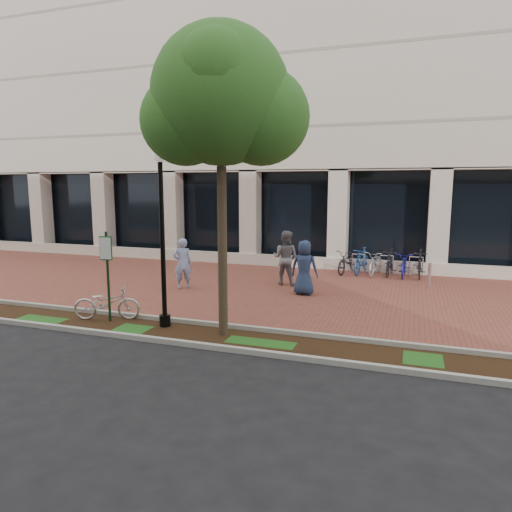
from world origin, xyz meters
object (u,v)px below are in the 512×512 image
(pedestrian_right, at_px, (304,268))
(bollard, at_px, (429,275))
(pedestrian_left, at_px, (183,263))
(parking_sign, at_px, (107,265))
(street_tree, at_px, (223,105))
(locked_bicycle, at_px, (107,303))
(bike_rack_cluster, at_px, (382,263))
(pedestrian_mid, at_px, (285,258))
(lamppost, at_px, (162,228))

(pedestrian_right, height_order, bollard, pedestrian_right)
(pedestrian_left, bearing_deg, bollard, 165.21)
(parking_sign, bearing_deg, bollard, 30.22)
(street_tree, height_order, pedestrian_left, street_tree)
(locked_bicycle, bearing_deg, pedestrian_left, -22.62)
(pedestrian_right, bearing_deg, street_tree, 80.56)
(pedestrian_right, distance_m, bike_rack_cluster, 4.76)
(locked_bicycle, bearing_deg, pedestrian_mid, -50.68)
(bollard, relative_size, bike_rack_cluster, 0.27)
(lamppost, relative_size, bike_rack_cluster, 1.25)
(parking_sign, distance_m, lamppost, 1.88)
(parking_sign, distance_m, pedestrian_right, 6.24)
(parking_sign, height_order, pedestrian_left, parking_sign)
(pedestrian_mid, relative_size, bike_rack_cluster, 0.55)
(street_tree, bearing_deg, bollard, 55.25)
(pedestrian_left, xyz_separation_m, bollard, (8.09, 2.79, -0.39))
(locked_bicycle, distance_m, bike_rack_cluster, 10.87)
(pedestrian_left, bearing_deg, pedestrian_right, 152.93)
(street_tree, xyz_separation_m, bike_rack_cluster, (3.06, 8.78, -4.81))
(street_tree, relative_size, locked_bicycle, 4.06)
(street_tree, xyz_separation_m, bollard, (4.77, 6.88, -4.83))
(pedestrian_mid, bearing_deg, bike_rack_cluster, -130.69)
(lamppost, relative_size, pedestrian_left, 2.52)
(parking_sign, height_order, pedestrian_right, parking_sign)
(pedestrian_mid, xyz_separation_m, pedestrian_right, (0.99, -1.28, -0.08))
(pedestrian_mid, relative_size, pedestrian_right, 1.09)
(street_tree, height_order, pedestrian_mid, street_tree)
(pedestrian_left, bearing_deg, pedestrian_mid, 175.26)
(bollard, bearing_deg, parking_sign, -139.39)
(bike_rack_cluster, bearing_deg, pedestrian_mid, -128.90)
(pedestrian_right, bearing_deg, locked_bicycle, 47.44)
(locked_bicycle, bearing_deg, parking_sign, -147.48)
(lamppost, xyz_separation_m, bollard, (6.47, 6.80, -2.02))
(lamppost, height_order, pedestrian_mid, lamppost)
(lamppost, xyz_separation_m, locked_bicycle, (-1.75, 0.01, -2.05))
(parking_sign, distance_m, pedestrian_left, 4.17)
(locked_bicycle, xyz_separation_m, pedestrian_right, (4.30, 4.50, 0.44))
(street_tree, relative_size, bike_rack_cluster, 1.99)
(street_tree, bearing_deg, bike_rack_cluster, 70.76)
(locked_bicycle, bearing_deg, street_tree, -112.20)
(pedestrian_mid, height_order, pedestrian_right, pedestrian_mid)
(lamppost, bearing_deg, pedestrian_mid, 74.83)
(pedestrian_left, relative_size, bollard, 1.83)
(parking_sign, relative_size, lamppost, 0.53)
(lamppost, bearing_deg, locked_bicycle, 179.64)
(parking_sign, xyz_separation_m, pedestrian_right, (4.15, 4.62, -0.62))
(bike_rack_cluster, bearing_deg, parking_sign, -117.10)
(pedestrian_left, height_order, pedestrian_right, pedestrian_right)
(pedestrian_mid, bearing_deg, parking_sign, 68.70)
(locked_bicycle, relative_size, pedestrian_mid, 0.89)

